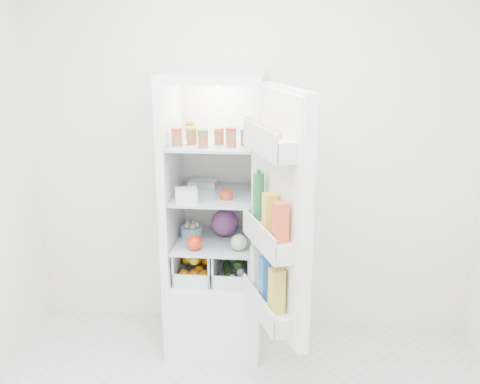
# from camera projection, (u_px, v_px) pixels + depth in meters

# --- Properties ---
(room_walls) EXTENTS (3.02, 3.02, 2.61)m
(room_walls) POSITION_uv_depth(u_px,v_px,m) (221.00, 151.00, 2.04)
(room_walls) COLOR white
(room_walls) RESTS_ON ground
(refrigerator) EXTENTS (0.60, 0.60, 1.80)m
(refrigerator) POSITION_uv_depth(u_px,v_px,m) (217.00, 248.00, 3.51)
(refrigerator) COLOR white
(refrigerator) RESTS_ON ground
(shelf_low) EXTENTS (0.49, 0.53, 0.01)m
(shelf_low) POSITION_uv_depth(u_px,v_px,m) (215.00, 241.00, 3.43)
(shelf_low) COLOR #ABBDC8
(shelf_low) RESTS_ON refrigerator
(shelf_mid) EXTENTS (0.49, 0.53, 0.02)m
(shelf_mid) POSITION_uv_depth(u_px,v_px,m) (215.00, 195.00, 3.34)
(shelf_mid) COLOR #ABBDC8
(shelf_mid) RESTS_ON refrigerator
(shelf_top) EXTENTS (0.49, 0.53, 0.02)m
(shelf_top) POSITION_uv_depth(u_px,v_px,m) (214.00, 143.00, 3.25)
(shelf_top) COLOR #ABBDC8
(shelf_top) RESTS_ON refrigerator
(crisper_left) EXTENTS (0.23, 0.46, 0.22)m
(crisper_left) POSITION_uv_depth(u_px,v_px,m) (197.00, 259.00, 3.48)
(crisper_left) COLOR silver
(crisper_left) RESTS_ON refrigerator
(crisper_right) EXTENTS (0.23, 0.46, 0.22)m
(crisper_right) POSITION_uv_depth(u_px,v_px,m) (234.00, 260.00, 3.46)
(crisper_right) COLOR silver
(crisper_right) RESTS_ON refrigerator
(condiment_jars) EXTENTS (0.46, 0.32, 0.08)m
(condiment_jars) POSITION_uv_depth(u_px,v_px,m) (208.00, 137.00, 3.16)
(condiment_jars) COLOR #B21919
(condiment_jars) RESTS_ON shelf_top
(squeeze_bottle) EXTENTS (0.05, 0.05, 0.17)m
(squeeze_bottle) POSITION_uv_depth(u_px,v_px,m) (249.00, 129.00, 3.18)
(squeeze_bottle) COLOR white
(squeeze_bottle) RESTS_ON shelf_top
(tub_white) EXTENTS (0.15, 0.15, 0.08)m
(tub_white) POSITION_uv_depth(u_px,v_px,m) (186.00, 196.00, 3.16)
(tub_white) COLOR silver
(tub_white) RESTS_ON shelf_mid
(tin_red) EXTENTS (0.09, 0.09, 0.05)m
(tin_red) POSITION_uv_depth(u_px,v_px,m) (226.00, 195.00, 3.23)
(tin_red) COLOR #B8381B
(tin_red) RESTS_ON shelf_mid
(foil_tray) EXTENTS (0.18, 0.14, 0.04)m
(foil_tray) POSITION_uv_depth(u_px,v_px,m) (203.00, 184.00, 3.48)
(foil_tray) COLOR silver
(foil_tray) RESTS_ON shelf_mid
(red_cabbage) EXTENTS (0.18, 0.18, 0.18)m
(red_cabbage) POSITION_uv_depth(u_px,v_px,m) (225.00, 223.00, 3.48)
(red_cabbage) COLOR #5E205B
(red_cabbage) RESTS_ON shelf_low
(bell_pepper) EXTENTS (0.09, 0.09, 0.09)m
(bell_pepper) POSITION_uv_depth(u_px,v_px,m) (195.00, 243.00, 3.26)
(bell_pepper) COLOR red
(bell_pepper) RESTS_ON shelf_low
(mushroom_bowl) EXTENTS (0.19, 0.19, 0.07)m
(mushroom_bowl) POSITION_uv_depth(u_px,v_px,m) (192.00, 231.00, 3.48)
(mushroom_bowl) COLOR #8AB5CD
(mushroom_bowl) RESTS_ON shelf_low
(salad_bag) EXTENTS (0.10, 0.10, 0.10)m
(salad_bag) POSITION_uv_depth(u_px,v_px,m) (239.00, 242.00, 3.25)
(salad_bag) COLOR #A2B487
(salad_bag) RESTS_ON shelf_low
(citrus_pile) EXTENTS (0.20, 0.31, 0.16)m
(citrus_pile) POSITION_uv_depth(u_px,v_px,m) (197.00, 264.00, 3.47)
(citrus_pile) COLOR orange
(citrus_pile) RESTS_ON refrigerator
(veg_pile) EXTENTS (0.16, 0.30, 0.10)m
(veg_pile) POSITION_uv_depth(u_px,v_px,m) (235.00, 267.00, 3.47)
(veg_pile) COLOR #224F1A
(veg_pile) RESTS_ON refrigerator
(fridge_door) EXTENTS (0.37, 0.58, 1.30)m
(fridge_door) POSITION_uv_depth(u_px,v_px,m) (279.00, 220.00, 2.77)
(fridge_door) COLOR white
(fridge_door) RESTS_ON refrigerator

